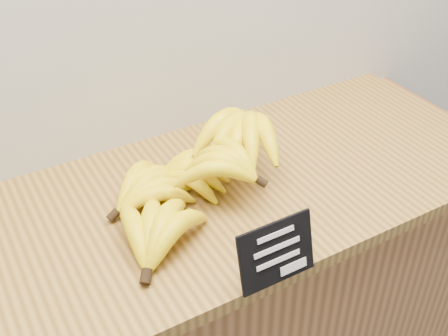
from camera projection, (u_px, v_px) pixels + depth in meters
counter_top at (212, 197)px, 1.16m from camera, size 1.31×0.54×0.03m
chalkboard_sign at (277, 253)px, 0.93m from camera, size 0.14×0.03×0.11m
banana_pile at (194, 175)px, 1.11m from camera, size 0.52×0.32×0.12m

